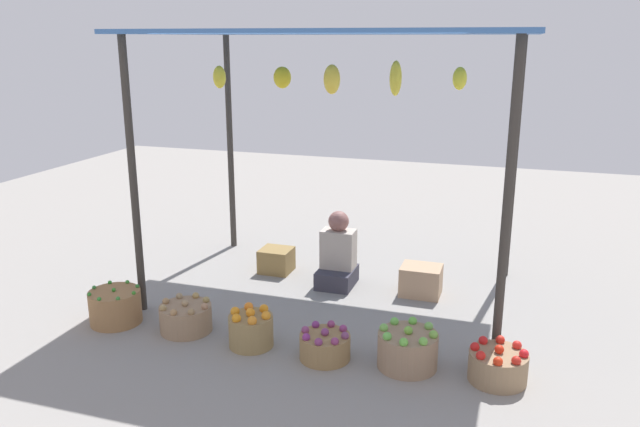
# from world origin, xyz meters

# --- Properties ---
(ground_plane) EXTENTS (14.00, 14.00, 0.00)m
(ground_plane) POSITION_xyz_m (0.00, 0.00, 0.00)
(ground_plane) COLOR gray
(market_stall_structure) EXTENTS (3.51, 2.27, 2.53)m
(market_stall_structure) POSITION_xyz_m (-0.00, -0.00, 2.33)
(market_stall_structure) COLOR #38332D
(market_stall_structure) RESTS_ON ground
(vendor_person) EXTENTS (0.36, 0.44, 0.78)m
(vendor_person) POSITION_xyz_m (-0.03, 0.17, 0.30)
(vendor_person) COLOR #393744
(vendor_person) RESTS_ON ground
(basket_green_chilies) EXTENTS (0.46, 0.46, 0.33)m
(basket_green_chilies) POSITION_xyz_m (-1.67, -1.31, 0.15)
(basket_green_chilies) COLOR #9B6F45
(basket_green_chilies) RESTS_ON ground
(basket_potatoes) EXTENTS (0.45, 0.45, 0.29)m
(basket_potatoes) POSITION_xyz_m (-0.99, -1.26, 0.12)
(basket_potatoes) COLOR #997A5B
(basket_potatoes) RESTS_ON ground
(basket_oranges) EXTENTS (0.37, 0.37, 0.33)m
(basket_oranges) POSITION_xyz_m (-0.33, -1.34, 0.14)
(basket_oranges) COLOR #967B4D
(basket_oranges) RESTS_ON ground
(basket_purple_onions) EXTENTS (0.41, 0.41, 0.26)m
(basket_purple_onions) POSITION_xyz_m (0.31, -1.36, 0.11)
(basket_purple_onions) COLOR #967449
(basket_purple_onions) RESTS_ON ground
(basket_green_apples) EXTENTS (0.47, 0.47, 0.34)m
(basket_green_apples) POSITION_xyz_m (0.96, -1.29, 0.15)
(basket_green_apples) COLOR #997A5E
(basket_green_apples) RESTS_ON ground
(basket_red_tomatoes) EXTENTS (0.43, 0.43, 0.29)m
(basket_red_tomatoes) POSITION_xyz_m (1.63, -1.28, 0.12)
(basket_red_tomatoes) COLOR #937655
(basket_red_tomatoes) RESTS_ON ground
(wooden_crate_near_vendor) EXTENTS (0.39, 0.32, 0.29)m
(wooden_crate_near_vendor) POSITION_xyz_m (0.83, 0.17, 0.15)
(wooden_crate_near_vendor) COLOR tan
(wooden_crate_near_vendor) RESTS_ON ground
(wooden_crate_stacked_rear) EXTENTS (0.33, 0.31, 0.26)m
(wooden_crate_stacked_rear) POSITION_xyz_m (-0.77, 0.32, 0.13)
(wooden_crate_stacked_rear) COLOR olive
(wooden_crate_stacked_rear) RESTS_ON ground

